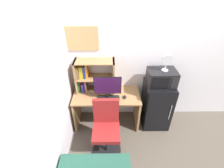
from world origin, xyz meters
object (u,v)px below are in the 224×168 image
Objects in this scene: desk_fan at (167,61)px; microwave at (162,78)px; mini_fridge at (156,104)px; computer_mouse at (125,97)px; hutch_bookshelf at (89,75)px; keyboard at (108,98)px; monitor at (108,87)px; wall_corkboard at (77,39)px; desk_chair at (106,131)px.

microwave is at bearing 169.29° from desk_fan.
computer_mouse is at bearing -169.70° from mini_fridge.
hutch_bookshelf is 0.75m from computer_mouse.
computer_mouse reaches higher than keyboard.
keyboard is at bearing -172.70° from desk_fan.
monitor is 1.05m from desk_fan.
microwave is 0.67× the size of wall_corkboard.
wall_corkboard is at bearing 143.22° from hutch_bookshelf.
computer_mouse is at bearing -169.44° from microwave.
hutch_bookshelf is 1.77× the size of keyboard.
computer_mouse is at bearing -25.60° from wall_corkboard.
microwave is (0.92, 0.13, 0.34)m from keyboard.
desk_fan is 1.52m from wall_corkboard.
desk_chair is at bearing -93.73° from keyboard.
hutch_bookshelf is at bearing 142.33° from monitor.
desk_chair reaches higher than mini_fridge.
keyboard is 1.16m from desk_fan.
mini_fridge is 3.21× the size of desk_fan.
hutch_bookshelf reaches higher than keyboard.
monitor is at bearing 87.49° from desk_chair.
desk_chair is (-0.95, -0.62, -0.02)m from mini_fridge.
mini_fridge is at bearing -6.43° from hutch_bookshelf.
desk_fan is at bearing -6.40° from hutch_bookshelf.
mini_fridge is at bearing 174.83° from desk_fan.
computer_mouse is (0.63, -0.26, -0.30)m from hutch_bookshelf.
wall_corkboard is (-1.43, 0.27, 0.60)m from microwave.
mini_fridge is 1.89m from wall_corkboard.
monitor is at bearing -37.67° from hutch_bookshelf.
hutch_bookshelf is 1.40m from mini_fridge.
monitor is 0.98× the size of microwave.
mini_fridge is (0.63, 0.12, -0.28)m from computer_mouse.
keyboard is 0.57m from desk_chair.
mini_fridge is 0.92m from desk_fan.
monitor is 0.73m from desk_chair.
desk_fan is 1.49m from desk_chair.
microwave is at bearing -6.29° from hutch_bookshelf.
desk_fan is at bearing 31.88° from desk_chair.
wall_corkboard is at bearing 169.38° from mini_fridge.
computer_mouse is 0.72m from microwave.
keyboard is 0.42× the size of mini_fridge.
hutch_bookshelf is 0.43m from monitor.
wall_corkboard is (-1.43, 0.27, 1.21)m from mini_fridge.
desk_chair reaches higher than computer_mouse.
keyboard is 0.97m from mini_fridge.
wall_corkboard is (-1.46, 0.27, 0.29)m from desk_fan.
hutch_bookshelf is at bearing 157.83° from computer_mouse.
hutch_bookshelf is at bearing 173.71° from microwave.
keyboard is 1.14m from wall_corkboard.
computer_mouse is 0.33× the size of desk_fan.
desk_fan is at bearing 7.30° from keyboard.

